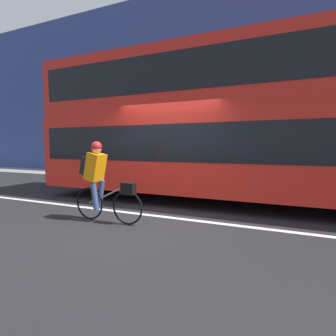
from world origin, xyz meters
name	(u,v)px	position (x,y,z in m)	size (l,w,h in m)	color
ground_plane	(156,215)	(0.00, 0.00, 0.00)	(80.00, 80.00, 0.00)	#232326
road_center_line	(154,216)	(0.00, -0.10, 0.00)	(50.00, 0.14, 0.01)	silver
sidewalk_curb	(215,182)	(0.00, 5.31, 0.05)	(60.00, 2.08, 0.10)	gray
building_facade	(223,82)	(0.00, 6.50, 4.25)	(60.00, 0.30, 8.51)	#33478C
bus	(244,119)	(1.55, 1.82, 2.18)	(10.99, 2.51, 3.91)	black
cyclist_on_bike	(100,178)	(-0.81, -0.86, 0.86)	(1.56, 0.32, 1.59)	black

